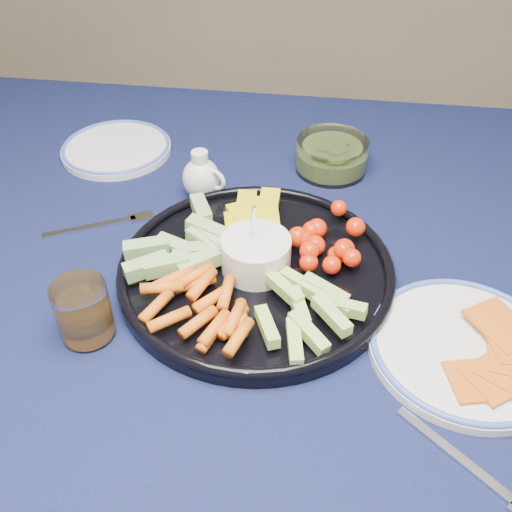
# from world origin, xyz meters

# --- Properties ---
(dining_table) EXTENTS (1.67, 1.07, 0.75)m
(dining_table) POSITION_xyz_m (0.00, 0.00, 0.66)
(dining_table) COLOR #4A3018
(dining_table) RESTS_ON ground
(crudite_platter) EXTENTS (0.41, 0.41, 0.13)m
(crudite_platter) POSITION_xyz_m (0.10, -0.09, 0.77)
(crudite_platter) COLOR black
(crudite_platter) RESTS_ON dining_table
(creamer_pitcher) EXTENTS (0.08, 0.06, 0.09)m
(creamer_pitcher) POSITION_xyz_m (-0.02, 0.10, 0.79)
(creamer_pitcher) COLOR white
(creamer_pitcher) RESTS_ON dining_table
(pickle_bowl) EXTENTS (0.13, 0.13, 0.06)m
(pickle_bowl) POSITION_xyz_m (0.20, 0.23, 0.77)
(pickle_bowl) COLOR white
(pickle_bowl) RESTS_ON dining_table
(cheese_plate) EXTENTS (0.25, 0.25, 0.03)m
(cheese_plate) POSITION_xyz_m (0.39, -0.19, 0.76)
(cheese_plate) COLOR white
(cheese_plate) RESTS_ON dining_table
(juice_tumbler) EXTENTS (0.07, 0.07, 0.08)m
(juice_tumbler) POSITION_xyz_m (-0.10, -0.23, 0.78)
(juice_tumbler) COLOR white
(juice_tumbler) RESTS_ON dining_table
(fork_left) EXTENTS (0.17, 0.10, 0.00)m
(fork_left) POSITION_xyz_m (-0.15, 0.00, 0.75)
(fork_left) COLOR silver
(fork_left) RESTS_ON dining_table
(fork_right) EXTENTS (0.15, 0.13, 0.00)m
(fork_right) POSITION_xyz_m (0.39, -0.37, 0.75)
(fork_right) COLOR silver
(fork_right) RESTS_ON dining_table
(side_plate_extra) EXTENTS (0.21, 0.21, 0.02)m
(side_plate_extra) POSITION_xyz_m (-0.22, 0.23, 0.76)
(side_plate_extra) COLOR white
(side_plate_extra) RESTS_ON dining_table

